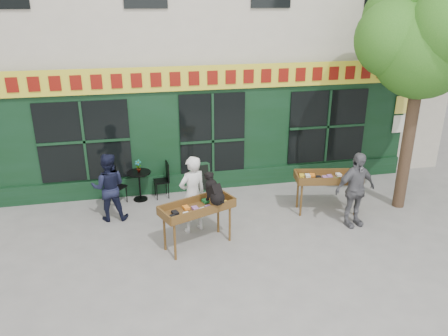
{
  "coord_description": "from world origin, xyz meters",
  "views": [
    {
      "loc": [
        -2.01,
        -8.36,
        4.8
      ],
      "look_at": [
        -0.09,
        0.5,
        1.29
      ],
      "focal_mm": 35.0,
      "sensor_mm": 36.0,
      "label": 1
    }
  ],
  "objects": [
    {
      "name": "dog",
      "position": [
        -0.51,
        -0.55,
        1.29
      ],
      "size": [
        0.54,
        0.68,
        0.6
      ],
      "primitive_type": null,
      "rotation": [
        0.0,
        0.0,
        0.38
      ],
      "color": "black",
      "rests_on": "book_cart_center"
    },
    {
      "name": "chalkboard",
      "position": [
        -0.37,
        2.19,
        0.4
      ],
      "size": [
        0.58,
        0.25,
        0.79
      ],
      "rotation": [
        0.0,
        0.0,
        0.11
      ],
      "color": "black",
      "rests_on": "ground"
    },
    {
      "name": "man_right",
      "position": [
        2.7,
        -0.34,
        0.86
      ],
      "size": [
        1.07,
        0.58,
        1.73
      ],
      "primitive_type": "imported",
      "rotation": [
        0.0,
        0.0,
        0.16
      ],
      "color": "#5A595F",
      "rests_on": "ground"
    },
    {
      "name": "book_cart_right",
      "position": [
        2.4,
        0.41,
        0.82
      ],
      "size": [
        1.59,
        0.88,
        0.99
      ],
      "rotation": [
        0.0,
        0.0,
        -0.18
      ],
      "color": "brown",
      "rests_on": "ground"
    },
    {
      "name": "street_tree",
      "position": [
        4.34,
        0.36,
        4.11
      ],
      "size": [
        3.05,
        2.9,
        5.6
      ],
      "color": "#382619",
      "rests_on": "ground"
    },
    {
      "name": "man_left",
      "position": [
        -2.65,
        1.1,
        0.8
      ],
      "size": [
        0.82,
        0.67,
        1.61
      ],
      "primitive_type": "imported",
      "rotation": [
        0.0,
        0.0,
        3.07
      ],
      "color": "black",
      "rests_on": "ground"
    },
    {
      "name": "bistro_chair_left",
      "position": [
        -2.57,
        1.96,
        0.56
      ],
      "size": [
        0.51,
        0.51,
        0.95
      ],
      "rotation": [
        0.0,
        0.0,
        0.89
      ],
      "color": "black",
      "rests_on": "ground"
    },
    {
      "name": "potted_plant",
      "position": [
        -1.95,
        2.0,
        0.93
      ],
      "size": [
        0.2,
        0.18,
        0.32
      ],
      "primitive_type": "imported",
      "rotation": [
        0.0,
        0.0,
        -0.42
      ],
      "color": "gray",
      "rests_on": "bistro_table"
    },
    {
      "name": "bistro_chair_right",
      "position": [
        -1.31,
        2.06,
        0.56
      ],
      "size": [
        0.4,
        0.39,
        0.95
      ],
      "rotation": [
        0.0,
        0.0,
        -1.47
      ],
      "color": "black",
      "rests_on": "ground"
    },
    {
      "name": "woman",
      "position": [
        -0.86,
        0.15,
        0.87
      ],
      "size": [
        0.74,
        0.62,
        1.74
      ],
      "primitive_type": "imported",
      "rotation": [
        0.0,
        0.0,
        3.52
      ],
      "color": "silver",
      "rests_on": "ground"
    },
    {
      "name": "ground",
      "position": [
        0.0,
        0.0,
        0.0
      ],
      "size": [
        80.0,
        80.0,
        0.0
      ],
      "primitive_type": "plane",
      "color": "slate",
      "rests_on": "ground"
    },
    {
      "name": "bistro_table",
      "position": [
        -1.95,
        2.0,
        0.54
      ],
      "size": [
        0.6,
        0.6,
        0.76
      ],
      "color": "black",
      "rests_on": "ground"
    },
    {
      "name": "book_cart_center",
      "position": [
        -0.86,
        -0.5,
        0.82
      ],
      "size": [
        1.62,
        1.14,
        0.99
      ],
      "rotation": [
        0.0,
        0.0,
        0.38
      ],
      "color": "brown",
      "rests_on": "ground"
    }
  ]
}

